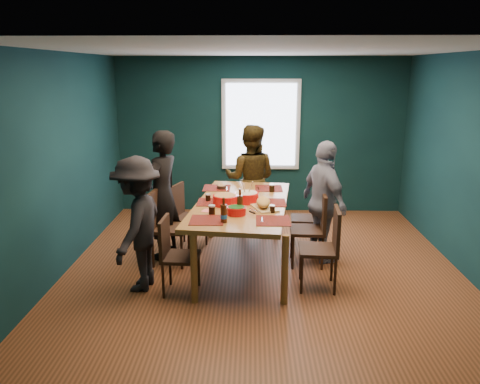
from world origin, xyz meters
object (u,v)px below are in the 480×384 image
(person_far_left, at_px, (162,195))
(person_back, at_px, (250,179))
(chair_right_far, at_px, (311,213))
(bowl_dumpling, at_px, (247,197))
(chair_right_mid, at_px, (315,224))
(chair_left_far, at_px, (184,211))
(chair_left_mid, at_px, (163,221))
(chair_right_near, at_px, (327,242))
(dining_table, at_px, (242,209))
(bowl_salad, at_px, (225,200))
(chair_left_near, at_px, (173,250))
(cutting_board, at_px, (263,203))
(person_near_left, at_px, (138,224))
(bowl_herbs, at_px, (236,210))
(person_right, at_px, (324,202))

(person_far_left, height_order, person_back, person_far_left)
(chair_right_far, relative_size, bowl_dumpling, 2.73)
(chair_right_mid, bearing_deg, chair_left_far, 164.56)
(chair_right_far, bearing_deg, chair_left_mid, -158.13)
(person_back, bearing_deg, bowl_dumpling, 97.79)
(chair_right_near, xyz_separation_m, person_far_left, (-2.06, 0.91, 0.30))
(person_far_left, bearing_deg, dining_table, 99.04)
(chair_left_mid, bearing_deg, chair_right_far, 24.02)
(bowl_salad, bearing_deg, dining_table, 27.61)
(chair_left_near, distance_m, chair_right_mid, 1.89)
(chair_left_far, bearing_deg, bowl_salad, -30.83)
(person_back, bearing_deg, chair_left_near, 77.72)
(chair_left_far, relative_size, cutting_board, 1.54)
(chair_right_far, bearing_deg, chair_left_far, -173.12)
(chair_right_far, relative_size, person_near_left, 0.54)
(chair_left_far, height_order, chair_right_mid, chair_right_mid)
(chair_right_far, bearing_deg, bowl_herbs, -126.11)
(dining_table, bearing_deg, person_right, 16.49)
(chair_left_near, distance_m, chair_right_far, 2.27)
(chair_right_far, bearing_deg, dining_table, -140.09)
(person_right, height_order, person_near_left, person_right)
(person_back, relative_size, cutting_board, 2.82)
(dining_table, bearing_deg, person_far_left, 171.78)
(chair_left_mid, xyz_separation_m, chair_left_near, (0.27, -0.84, -0.06))
(dining_table, xyz_separation_m, bowl_herbs, (-0.05, -0.50, 0.13))
(chair_left_near, relative_size, person_near_left, 0.57)
(person_back, bearing_deg, chair_right_near, 123.71)
(person_near_left, bearing_deg, chair_right_mid, 116.45)
(chair_right_far, xyz_separation_m, person_near_left, (-2.14, -1.38, 0.29))
(chair_left_far, distance_m, person_right, 1.97)
(dining_table, xyz_separation_m, chair_right_mid, (0.94, 0.05, -0.21))
(chair_left_near, height_order, person_far_left, person_far_left)
(person_right, bearing_deg, chair_right_near, 151.34)
(chair_left_far, xyz_separation_m, person_far_left, (-0.23, -0.33, 0.33))
(dining_table, height_order, chair_left_near, chair_left_near)
(cutting_board, bearing_deg, chair_left_near, -172.57)
(dining_table, distance_m, person_far_left, 1.10)
(dining_table, xyz_separation_m, bowl_dumpling, (0.06, 0.02, 0.15))
(bowl_herbs, bearing_deg, chair_right_near, -6.95)
(bowl_salad, bearing_deg, person_back, 78.03)
(chair_right_mid, distance_m, person_right, 0.31)
(bowl_salad, bearing_deg, chair_right_far, 34.42)
(chair_left_near, relative_size, chair_right_mid, 0.92)
(chair_left_near, relative_size, bowl_dumpling, 2.86)
(chair_left_near, height_order, chair_right_far, chair_left_near)
(person_back, bearing_deg, chair_left_far, 47.87)
(dining_table, distance_m, bowl_dumpling, 0.16)
(chair_left_far, distance_m, person_back, 1.24)
(chair_right_far, relative_size, chair_right_near, 0.88)
(chair_left_mid, height_order, bowl_salad, chair_left_mid)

